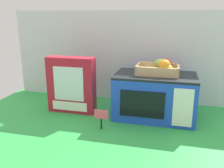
{
  "coord_description": "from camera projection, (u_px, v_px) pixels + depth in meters",
  "views": [
    {
      "loc": [
        0.24,
        -1.22,
        0.54
      ],
      "look_at": [
        -0.07,
        0.03,
        0.17
      ],
      "focal_mm": 39.07,
      "sensor_mm": 36.0,
      "label": 1
    }
  ],
  "objects": [
    {
      "name": "ground_plane",
      "position": [
        124.0,
        117.0,
        1.34
      ],
      "size": [
        1.7,
        1.7,
        0.0
      ],
      "primitive_type": "plane",
      "color": "green",
      "rests_on": "ground"
    },
    {
      "name": "display_back_panel",
      "position": [
        134.0,
        57.0,
        1.55
      ],
      "size": [
        1.61,
        0.03,
        0.57
      ],
      "primitive_type": "cube",
      "color": "silver",
      "rests_on": "ground"
    },
    {
      "name": "toy_microwave",
      "position": [
        155.0,
        96.0,
        1.32
      ],
      "size": [
        0.43,
        0.26,
        0.24
      ],
      "color": "blue",
      "rests_on": "ground"
    },
    {
      "name": "food_groups_crate",
      "position": [
        160.0,
        68.0,
        1.29
      ],
      "size": [
        0.22,
        0.18,
        0.09
      ],
      "color": "tan",
      "rests_on": "toy_microwave"
    },
    {
      "name": "cookie_set_box",
      "position": [
        71.0,
        85.0,
        1.38
      ],
      "size": [
        0.27,
        0.08,
        0.32
      ],
      "color": "#B2192D",
      "rests_on": "ground"
    },
    {
      "name": "price_sign",
      "position": [
        101.0,
        116.0,
        1.18
      ],
      "size": [
        0.07,
        0.01,
        0.1
      ],
      "color": "black",
      "rests_on": "ground"
    }
  ]
}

